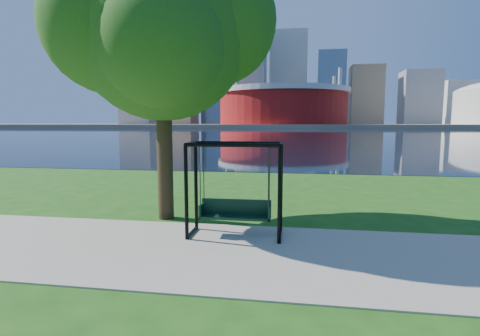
# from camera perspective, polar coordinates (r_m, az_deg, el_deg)

# --- Properties ---
(ground) EXTENTS (900.00, 900.00, 0.00)m
(ground) POSITION_cam_1_polar(r_m,az_deg,el_deg) (8.27, 0.67, -11.76)
(ground) COLOR #1E5114
(ground) RESTS_ON ground
(path) EXTENTS (120.00, 4.00, 0.03)m
(path) POSITION_cam_1_polar(r_m,az_deg,el_deg) (7.80, 0.11, -12.81)
(path) COLOR #9E937F
(path) RESTS_ON ground
(river) EXTENTS (900.00, 180.00, 0.02)m
(river) POSITION_cam_1_polar(r_m,az_deg,el_deg) (109.79, 8.56, 5.39)
(river) COLOR black
(river) RESTS_ON ground
(far_bank) EXTENTS (900.00, 228.00, 2.00)m
(far_bank) POSITION_cam_1_polar(r_m,az_deg,el_deg) (313.76, 8.97, 6.45)
(far_bank) COLOR #937F60
(far_bank) RESTS_ON ground
(stadium) EXTENTS (83.00, 83.00, 32.00)m
(stadium) POSITION_cam_1_polar(r_m,az_deg,el_deg) (243.28, 6.58, 9.52)
(stadium) COLOR maroon
(stadium) RESTS_ON far_bank
(skyline) EXTENTS (392.00, 66.00, 96.50)m
(skyline) POSITION_cam_1_polar(r_m,az_deg,el_deg) (328.88, 8.33, 12.57)
(skyline) COLOR gray
(skyline) RESTS_ON far_bank
(swing) EXTENTS (2.17, 0.97, 2.21)m
(swing) POSITION_cam_1_polar(r_m,az_deg,el_deg) (8.65, -0.73, -3.61)
(swing) COLOR black
(swing) RESTS_ON ground
(park_tree) EXTENTS (5.96, 5.38, 7.40)m
(park_tree) POSITION_cam_1_polar(r_m,az_deg,el_deg) (10.79, -11.99, 20.11)
(park_tree) COLOR #2D2213
(park_tree) RESTS_ON ground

